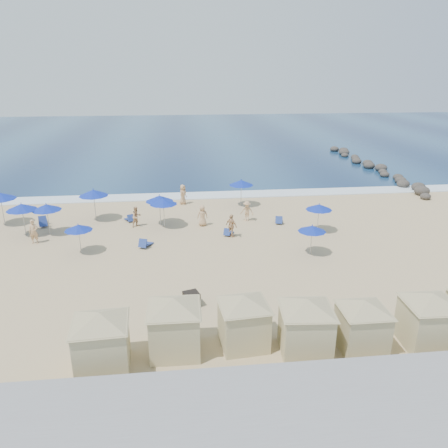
# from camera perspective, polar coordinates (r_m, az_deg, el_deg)

# --- Properties ---
(ground) EXTENTS (160.00, 160.00, 0.00)m
(ground) POSITION_cam_1_polar(r_m,az_deg,el_deg) (28.03, -5.74, -5.13)
(ground) COLOR tan
(ground) RESTS_ON ground
(ocean) EXTENTS (160.00, 80.00, 0.06)m
(ocean) POSITION_cam_1_polar(r_m,az_deg,el_deg) (81.32, -6.40, 11.24)
(ocean) COLOR #0D254A
(ocean) RESTS_ON ground
(surf_line) EXTENTS (160.00, 2.50, 0.08)m
(surf_line) POSITION_cam_1_polar(r_m,az_deg,el_deg) (42.61, -6.09, 3.63)
(surf_line) COLOR white
(surf_line) RESTS_ON ground
(seawall) EXTENTS (160.00, 6.10, 1.22)m
(seawall) POSITION_cam_1_polar(r_m,az_deg,el_deg) (16.29, -4.95, -23.11)
(seawall) COLOR gray
(seawall) RESTS_ON ground
(rock_jetty) EXTENTS (2.56, 26.66, 0.96)m
(rock_jetty) POSITION_cam_1_polar(r_m,az_deg,el_deg) (56.97, 18.89, 7.08)
(rock_jetty) COLOR #2D2825
(rock_jetty) RESTS_ON ground
(trash_bin) EXTENTS (0.95, 0.95, 0.75)m
(trash_bin) POSITION_cam_1_polar(r_m,az_deg,el_deg) (23.10, -4.26, -9.77)
(trash_bin) COLOR black
(trash_bin) RESTS_ON ground
(cabana_0) EXTENTS (4.57, 4.57, 2.87)m
(cabana_0) POSITION_cam_1_polar(r_m,az_deg,el_deg) (18.77, -15.79, -13.58)
(cabana_0) COLOR #C2B484
(cabana_0) RESTS_ON ground
(cabana_1) EXTENTS (4.61, 4.61, 2.89)m
(cabana_1) POSITION_cam_1_polar(r_m,az_deg,el_deg) (19.15, -6.52, -12.11)
(cabana_1) COLOR #C2B484
(cabana_1) RESTS_ON ground
(cabana_2) EXTENTS (4.32, 4.32, 2.72)m
(cabana_2) POSITION_cam_1_polar(r_m,az_deg,el_deg) (19.53, 2.60, -11.65)
(cabana_2) COLOR #C2B484
(cabana_2) RESTS_ON ground
(cabana_3) EXTENTS (4.51, 4.51, 2.84)m
(cabana_3) POSITION_cam_1_polar(r_m,az_deg,el_deg) (19.36, 10.69, -12.08)
(cabana_3) COLOR #C2B484
(cabana_3) RESTS_ON ground
(cabana_4) EXTENTS (4.18, 4.18, 2.62)m
(cabana_4) POSITION_cam_1_polar(r_m,az_deg,el_deg) (20.23, 17.70, -11.65)
(cabana_4) COLOR #C2B484
(cabana_4) RESTS_ON ground
(cabana_5) EXTENTS (4.52, 4.52, 2.84)m
(cabana_5) POSITION_cam_1_polar(r_m,az_deg,el_deg) (21.45, 25.30, -10.43)
(cabana_5) COLOR #C2B484
(cabana_5) RESTS_ON ground
(umbrella_0) EXTENTS (2.40, 2.40, 2.73)m
(umbrella_0) POSITION_cam_1_polar(r_m,az_deg,el_deg) (38.21, -27.22, 3.28)
(umbrella_0) COLOR #A5A8AD
(umbrella_0) RESTS_ON ground
(umbrella_1) EXTENTS (2.14, 2.14, 2.43)m
(umbrella_1) POSITION_cam_1_polar(r_m,az_deg,el_deg) (34.59, -22.18, 2.04)
(umbrella_1) COLOR #A5A8AD
(umbrella_1) RESTS_ON ground
(umbrella_2) EXTENTS (2.22, 2.22, 2.53)m
(umbrella_2) POSITION_cam_1_polar(r_m,az_deg,el_deg) (35.07, -24.93, 2.03)
(umbrella_2) COLOR #A5A8AD
(umbrella_2) RESTS_ON ground
(umbrella_3) EXTENTS (1.84, 1.84, 2.10)m
(umbrella_3) POSITION_cam_1_polar(r_m,az_deg,el_deg) (30.33, -18.49, -0.43)
(umbrella_3) COLOR #A5A8AD
(umbrella_3) RESTS_ON ground
(umbrella_4) EXTENTS (2.35, 2.35, 2.67)m
(umbrella_4) POSITION_cam_1_polar(r_m,az_deg,el_deg) (36.58, -16.69, 3.93)
(umbrella_4) COLOR #A5A8AD
(umbrella_4) RESTS_ON ground
(umbrella_5) EXTENTS (2.13, 2.13, 2.42)m
(umbrella_5) POSITION_cam_1_polar(r_m,az_deg,el_deg) (33.82, -7.93, 2.95)
(umbrella_5) COLOR #A5A8AD
(umbrella_5) RESTS_ON ground
(umbrella_6) EXTENTS (2.20, 2.20, 2.50)m
(umbrella_6) POSITION_cam_1_polar(r_m,az_deg,el_deg) (34.40, -8.44, 3.32)
(umbrella_6) COLOR #A5A8AD
(umbrella_6) RESTS_ON ground
(umbrella_7) EXTENTS (2.18, 2.18, 2.48)m
(umbrella_7) POSITION_cam_1_polar(r_m,az_deg,el_deg) (38.97, 2.27, 5.42)
(umbrella_7) COLOR #A5A8AD
(umbrella_7) RESTS_ON ground
(umbrella_8) EXTENTS (1.98, 1.98, 2.26)m
(umbrella_8) POSITION_cam_1_polar(r_m,az_deg,el_deg) (33.35, 12.31, 2.18)
(umbrella_8) COLOR #A5A8AD
(umbrella_8) RESTS_ON ground
(umbrella_9) EXTENTS (1.85, 1.85, 2.11)m
(umbrella_9) POSITION_cam_1_polar(r_m,az_deg,el_deg) (29.12, 11.43, -0.58)
(umbrella_9) COLOR #A5A8AD
(umbrella_9) RESTS_ON ground
(beach_chair_0) EXTENTS (1.04, 1.51, 0.76)m
(beach_chair_0) POSITION_cam_1_polar(r_m,az_deg,el_deg) (37.06, -22.57, 0.10)
(beach_chair_0) COLOR navy
(beach_chair_0) RESTS_ON ground
(beach_chair_1) EXTENTS (0.97, 1.47, 0.75)m
(beach_chair_1) POSITION_cam_1_polar(r_m,az_deg,el_deg) (37.75, -22.61, 0.43)
(beach_chair_1) COLOR navy
(beach_chair_1) RESTS_ON ground
(beach_chair_2) EXTENTS (0.97, 1.32, 0.66)m
(beach_chair_2) POSITION_cam_1_polar(r_m,az_deg,el_deg) (36.22, -12.23, 0.70)
(beach_chair_2) COLOR navy
(beach_chair_2) RESTS_ON ground
(beach_chair_3) EXTENTS (1.04, 1.42, 0.71)m
(beach_chair_3) POSITION_cam_1_polar(r_m,az_deg,el_deg) (30.79, -10.27, -2.53)
(beach_chair_3) COLOR navy
(beach_chair_3) RESTS_ON ground
(beach_chair_4) EXTENTS (0.93, 1.23, 0.62)m
(beach_chair_4) POSITION_cam_1_polar(r_m,az_deg,el_deg) (32.45, 0.55, -1.10)
(beach_chair_4) COLOR navy
(beach_chair_4) RESTS_ON ground
(beach_chair_5) EXTENTS (0.87, 1.35, 0.69)m
(beach_chair_5) POSITION_cam_1_polar(r_m,az_deg,el_deg) (35.21, 7.19, 0.47)
(beach_chair_5) COLOR navy
(beach_chair_5) RESTS_ON ground
(beachgoer_0) EXTENTS (0.65, 0.44, 1.75)m
(beachgoer_0) POSITION_cam_1_polar(r_m,az_deg,el_deg) (33.52, -23.61, -0.92)
(beachgoer_0) COLOR tan
(beachgoer_0) RESTS_ON ground
(beachgoer_1) EXTENTS (1.00, 0.96, 1.62)m
(beachgoer_1) POSITION_cam_1_polar(r_m,az_deg,el_deg) (34.73, -11.37, 0.96)
(beachgoer_1) COLOR tan
(beachgoer_1) RESTS_ON ground
(beachgoer_2) EXTENTS (0.98, 1.05, 1.73)m
(beachgoer_2) POSITION_cam_1_polar(r_m,az_deg,el_deg) (31.88, 0.98, -0.24)
(beachgoer_2) COLOR tan
(beachgoer_2) RESTS_ON ground
(beachgoer_3) EXTENTS (1.22, 0.95, 1.67)m
(beachgoer_3) POSITION_cam_1_polar(r_m,az_deg,el_deg) (35.35, 3.01, 1.70)
(beachgoer_3) COLOR tan
(beachgoer_3) RESTS_ON ground
(beachgoer_4) EXTENTS (0.95, 1.06, 1.82)m
(beachgoer_4) POSITION_cam_1_polar(r_m,az_deg,el_deg) (39.97, -5.39, 3.87)
(beachgoer_4) COLOR tan
(beachgoer_4) RESTS_ON ground
(beachgoer_5) EXTENTS (0.87, 0.62, 1.68)m
(beachgoer_5) POSITION_cam_1_polar(r_m,az_deg,el_deg) (34.23, -2.83, 1.11)
(beachgoer_5) COLOR tan
(beachgoer_5) RESTS_ON ground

